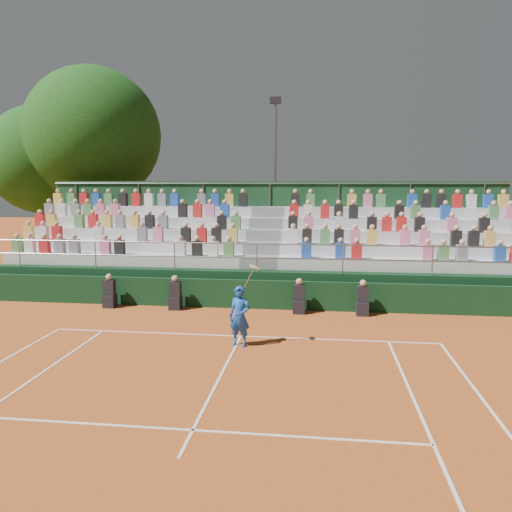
# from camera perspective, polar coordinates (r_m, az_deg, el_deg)

# --- Properties ---
(ground) EXTENTS (90.00, 90.00, 0.00)m
(ground) POSITION_cam_1_polar(r_m,az_deg,el_deg) (14.37, -1.75, -9.16)
(ground) COLOR #B7531E
(ground) RESTS_ON ground
(courtside_wall) EXTENTS (20.00, 0.15, 1.00)m
(courtside_wall) POSITION_cam_1_polar(r_m,az_deg,el_deg) (17.30, -0.12, -4.41)
(courtside_wall) COLOR black
(courtside_wall) RESTS_ON ground
(line_officials) EXTENTS (9.10, 0.40, 1.19)m
(line_officials) POSITION_cam_1_polar(r_m,az_deg,el_deg) (16.97, -2.51, -4.75)
(line_officials) COLOR black
(line_officials) RESTS_ON ground
(grandstand) EXTENTS (20.00, 5.20, 4.40)m
(grandstand) POSITION_cam_1_polar(r_m,az_deg,el_deg) (20.35, 1.01, -0.76)
(grandstand) COLOR black
(grandstand) RESTS_ON ground
(tennis_player) EXTENTS (0.87, 0.52, 2.22)m
(tennis_player) POSITION_cam_1_polar(r_m,az_deg,el_deg) (13.34, -1.87, -6.88)
(tennis_player) COLOR #1647A9
(tennis_player) RESTS_ON ground
(tree_west) EXTENTS (5.89, 5.89, 8.53)m
(tree_west) POSITION_cam_1_polar(r_m,az_deg,el_deg) (30.34, -23.27, 10.05)
(tree_west) COLOR #3A2715
(tree_west) RESTS_ON ground
(tree_east) EXTENTS (7.14, 7.14, 10.39)m
(tree_east) POSITION_cam_1_polar(r_m,az_deg,el_deg) (28.61, -18.13, 12.94)
(tree_east) COLOR #3A2715
(tree_east) RESTS_ON ground
(floodlight_mast) EXTENTS (0.60, 0.25, 8.87)m
(floodlight_mast) POSITION_cam_1_polar(r_m,az_deg,el_deg) (27.64, 2.19, 10.02)
(floodlight_mast) COLOR gray
(floodlight_mast) RESTS_ON ground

